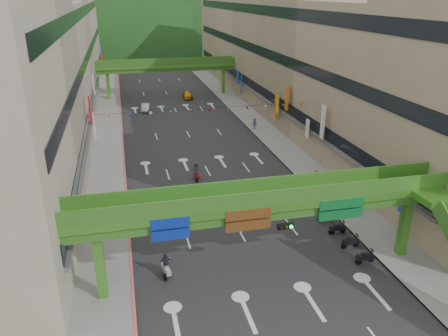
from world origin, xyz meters
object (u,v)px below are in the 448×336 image
Objects in this scene: overpass_near at (282,212)px; car_yellow at (187,95)px; scooter_rider_near at (211,207)px; scooter_rider_mid at (285,204)px; car_silver at (146,107)px; pedestrian_red at (316,181)px.

overpass_near is 56.95m from car_yellow.
scooter_rider_near is at bearing 105.36° from overpass_near.
scooter_rider_mid is 41.38m from car_silver.
car_silver is at bearing 94.59° from scooter_rider_near.
pedestrian_red is (6.43, -43.43, 0.22)m from car_yellow.
overpass_near is at bearing -135.33° from pedestrian_red.
overpass_near is at bearing -90.37° from car_yellow.
scooter_rider_near is 46.99m from car_yellow.
scooter_rider_near is 0.53× the size of car_silver.
pedestrian_red reaches higher than car_yellow.
overpass_near is 15.03× the size of scooter_rider_mid.
scooter_rider_mid is at bearing -151.04° from pedestrian_red.
car_silver is (-5.90, 49.24, -4.58)m from overpass_near.
car_yellow reaches higher than car_silver.
scooter_rider_mid reaches higher than car_yellow.
car_silver is (-9.79, 40.21, -0.32)m from scooter_rider_mid.
scooter_rider_mid reaches higher than pedestrian_red.
overpass_near reaches higher than pedestrian_red.
scooter_rider_mid is 6.55m from pedestrian_red.
scooter_rider_near is at bearing -94.25° from car_yellow.
scooter_rider_near is 39.35m from car_silver.
overpass_near is at bearing -76.90° from car_silver.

